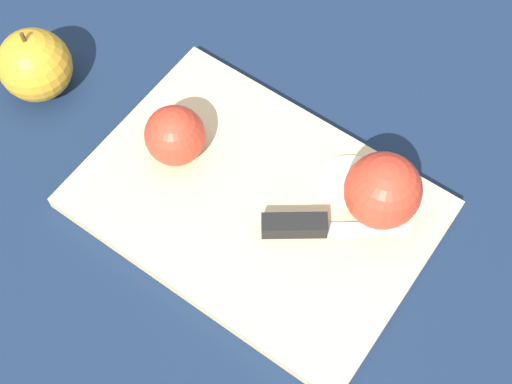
{
  "coord_description": "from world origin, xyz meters",
  "views": [
    {
      "loc": [
        0.16,
        -0.34,
        0.73
      ],
      "look_at": [
        0.0,
        0.0,
        0.04
      ],
      "focal_mm": 50.0,
      "sensor_mm": 36.0,
      "label": 1
    }
  ],
  "objects_px": {
    "apple_half_left": "(175,136)",
    "knife": "(302,226)",
    "apple_half_right": "(383,190)",
    "apple_whole": "(35,65)"
  },
  "relations": [
    {
      "from": "apple_half_right",
      "to": "apple_whole",
      "type": "distance_m",
      "value": 0.44
    },
    {
      "from": "apple_half_right",
      "to": "knife",
      "type": "relative_size",
      "value": 0.55
    },
    {
      "from": "apple_half_left",
      "to": "apple_half_right",
      "type": "relative_size",
      "value": 0.83
    },
    {
      "from": "apple_half_left",
      "to": "apple_half_right",
      "type": "bearing_deg",
      "value": 101.38
    },
    {
      "from": "apple_half_left",
      "to": "apple_whole",
      "type": "relative_size",
      "value": 0.69
    },
    {
      "from": "apple_half_left",
      "to": "knife",
      "type": "height_order",
      "value": "apple_half_left"
    },
    {
      "from": "apple_half_left",
      "to": "apple_half_right",
      "type": "xyz_separation_m",
      "value": [
        0.24,
        0.03,
        0.01
      ]
    },
    {
      "from": "apple_half_left",
      "to": "apple_whole",
      "type": "bearing_deg",
      "value": -91.78
    },
    {
      "from": "apple_half_left",
      "to": "apple_half_right",
      "type": "distance_m",
      "value": 0.24
    },
    {
      "from": "apple_whole",
      "to": "knife",
      "type": "bearing_deg",
      "value": -8.66
    }
  ]
}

